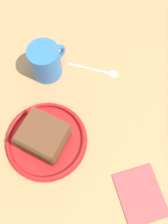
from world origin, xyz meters
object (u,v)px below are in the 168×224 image
(small_plate, at_px, (45,140))
(teaspoon, at_px, (102,72))
(tea_mug, at_px, (44,62))
(cake_slice, at_px, (42,137))
(folded_napkin, at_px, (139,196))

(small_plate, relative_size, teaspoon, 1.66)
(tea_mug, height_order, teaspoon, tea_mug)
(teaspoon, bearing_deg, tea_mug, 65.54)
(cake_slice, relative_size, tea_mug, 1.26)
(small_plate, bearing_deg, folded_napkin, -143.55)
(teaspoon, bearing_deg, small_plate, 119.94)
(cake_slice, bearing_deg, teaspoon, -59.95)
(small_plate, relative_size, tea_mug, 1.90)
(small_plate, height_order, teaspoon, small_plate)
(small_plate, bearing_deg, teaspoon, -60.06)
(cake_slice, distance_m, teaspoon, 0.24)
(cake_slice, height_order, folded_napkin, cake_slice)
(small_plate, height_order, cake_slice, cake_slice)
(tea_mug, xyz_separation_m, folded_napkin, (-0.37, -0.07, -0.04))
(cake_slice, xyz_separation_m, folded_napkin, (-0.19, -0.14, -0.04))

